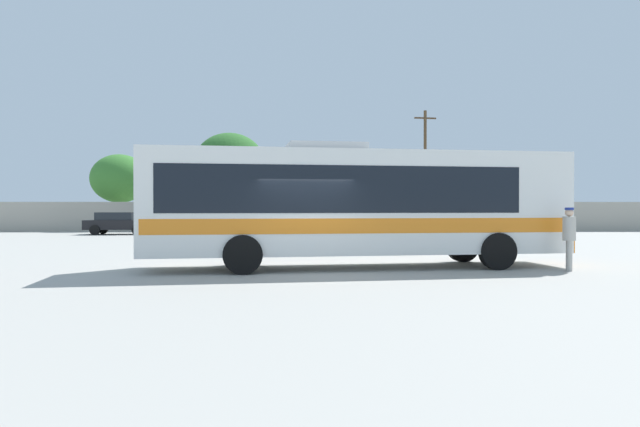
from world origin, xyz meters
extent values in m
plane|color=#A3A099|center=(0.00, 10.00, 0.00)|extent=(300.00, 300.00, 0.00)
cube|color=#9E998C|center=(0.00, 26.87, 1.07)|extent=(80.00, 0.30, 2.15)
cube|color=white|center=(1.44, 1.13, 1.89)|extent=(12.38, 4.29, 2.90)
cube|color=black|center=(0.84, 1.04, 2.24)|extent=(10.22, 4.00, 1.28)
cube|color=orange|center=(1.44, 1.13, 1.25)|extent=(12.14, 4.28, 0.41)
cube|color=#19212D|center=(7.45, 2.01, 2.41)|extent=(0.37, 2.28, 1.51)
cube|color=orange|center=(7.46, 2.01, 0.79)|extent=(0.42, 2.48, 0.70)
cube|color=#B2B2B2|center=(0.54, 0.99, 3.46)|extent=(2.38, 1.71, 0.24)
cylinder|color=black|center=(4.98, 2.88, 0.52)|extent=(1.07, 0.45, 1.04)
cylinder|color=black|center=(5.33, 0.46, 0.52)|extent=(1.07, 0.45, 1.04)
cylinder|color=black|center=(-2.04, 1.85, 0.52)|extent=(1.07, 0.45, 1.04)
cylinder|color=black|center=(-1.69, -0.57, 0.52)|extent=(1.07, 0.45, 1.04)
cylinder|color=#B7B2A8|center=(7.24, 0.21, 0.42)|extent=(0.16, 0.16, 0.84)
cylinder|color=#B7B2A8|center=(7.19, 0.06, 0.42)|extent=(0.16, 0.16, 0.84)
cylinder|color=#B7B2A8|center=(7.21, 0.13, 1.17)|extent=(0.44, 0.44, 0.66)
sphere|color=beige|center=(7.21, 0.13, 1.61)|extent=(0.23, 0.23, 0.23)
cylinder|color=navy|center=(7.21, 0.13, 1.72)|extent=(0.24, 0.24, 0.07)
cube|color=black|center=(-12.29, 22.40, 0.63)|extent=(4.31, 2.03, 0.61)
cube|color=black|center=(-12.50, 22.39, 1.18)|extent=(2.41, 1.78, 0.50)
cylinder|color=black|center=(-11.03, 23.36, 0.32)|extent=(0.65, 0.26, 0.64)
cylinder|color=black|center=(-10.94, 21.59, 0.32)|extent=(0.65, 0.26, 0.64)
cylinder|color=black|center=(-13.64, 23.21, 0.32)|extent=(0.65, 0.26, 0.64)
cylinder|color=black|center=(-13.55, 21.45, 0.32)|extent=(0.65, 0.26, 0.64)
cube|color=black|center=(-6.65, 22.29, 0.64)|extent=(4.09, 1.89, 0.65)
cube|color=black|center=(-6.85, 22.28, 1.23)|extent=(2.26, 1.71, 0.53)
cylinder|color=black|center=(-5.41, 23.20, 0.32)|extent=(0.64, 0.23, 0.64)
cylinder|color=black|center=(-5.37, 21.43, 0.32)|extent=(0.64, 0.23, 0.64)
cylinder|color=black|center=(-7.92, 23.14, 0.32)|extent=(0.64, 0.23, 0.64)
cylinder|color=black|center=(-7.88, 21.38, 0.32)|extent=(0.64, 0.23, 0.64)
cylinder|color=#4C3823|center=(9.23, 30.72, 4.73)|extent=(0.24, 0.24, 9.45)
cube|color=#473321|center=(9.23, 30.72, 8.85)|extent=(1.79, 0.44, 0.12)
cylinder|color=brown|center=(-14.60, 29.61, 1.22)|extent=(0.32, 0.32, 2.44)
ellipsoid|color=#38752D|center=(-14.60, 29.61, 3.97)|extent=(4.39, 4.39, 3.73)
cylinder|color=brown|center=(-6.27, 30.56, 1.69)|extent=(0.32, 0.32, 3.38)
ellipsoid|color=#2D6628|center=(-6.27, 30.56, 5.29)|extent=(5.47, 5.47, 4.65)
cylinder|color=brown|center=(0.55, 31.69, 1.80)|extent=(0.32, 0.32, 3.60)
ellipsoid|color=#2D6628|center=(0.55, 31.69, 5.17)|extent=(4.50, 4.50, 3.83)
camera|label=1|loc=(0.08, -15.91, 1.75)|focal=33.01mm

